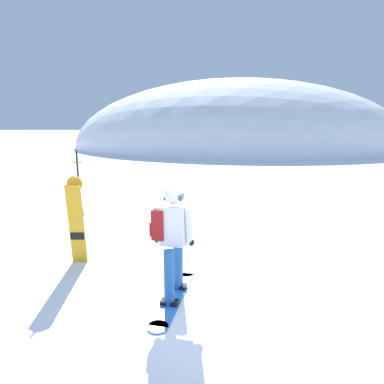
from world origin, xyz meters
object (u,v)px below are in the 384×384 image
(rock_dark, at_px, (172,199))
(piste_marker_near, at_px, (80,196))
(spare_snowboard, at_px, (76,220))
(snowboarder_main, at_px, (171,239))

(rock_dark, bearing_deg, piste_marker_near, -108.05)
(spare_snowboard, xyz_separation_m, piste_marker_near, (-0.07, 0.46, 0.36))
(snowboarder_main, height_order, piste_marker_near, piste_marker_near)
(piste_marker_near, bearing_deg, snowboarder_main, -42.43)
(snowboarder_main, bearing_deg, rock_dark, 92.62)
(rock_dark, bearing_deg, spare_snowboard, -105.91)
(spare_snowboard, xyz_separation_m, rock_dark, (1.51, 5.30, -0.84))
(snowboarder_main, height_order, spare_snowboard, snowboarder_main)
(piste_marker_near, bearing_deg, rock_dark, 71.95)
(spare_snowboard, distance_m, piste_marker_near, 0.59)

